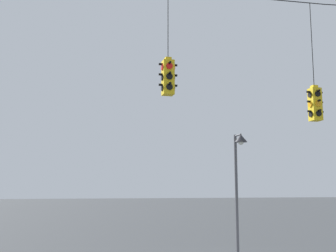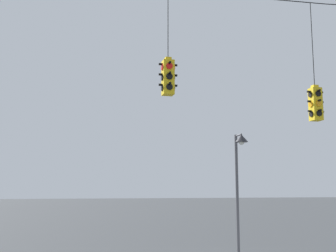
{
  "view_description": "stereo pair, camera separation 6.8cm",
  "coord_description": "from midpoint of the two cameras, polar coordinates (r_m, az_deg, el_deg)",
  "views": [
    {
      "loc": [
        -5.51,
        -12.55,
        2.51
      ],
      "look_at": [
        -2.45,
        -0.4,
        4.38
      ],
      "focal_mm": 45.0,
      "sensor_mm": 36.0,
      "label": 1
    },
    {
      "loc": [
        -5.44,
        -12.57,
        2.51
      ],
      "look_at": [
        -2.45,
        -0.4,
        4.38
      ],
      "focal_mm": 45.0,
      "sensor_mm": 36.0,
      "label": 2
    }
  ],
  "objects": [
    {
      "name": "traffic_light_near_left_pole",
      "position": [
        12.98,
        0.15,
        6.7
      ],
      "size": [
        0.58,
        0.58,
        3.53
      ],
      "color": "yellow"
    },
    {
      "name": "traffic_light_near_right_pole",
      "position": [
        14.87,
        19.47,
        2.94
      ],
      "size": [
        0.58,
        0.58,
        4.13
      ],
      "color": "yellow"
    },
    {
      "name": "street_lamp",
      "position": [
        16.89,
        9.78,
        -4.8
      ],
      "size": [
        0.51,
        0.87,
        4.68
      ],
      "color": "#515156",
      "rests_on": "ground_plane"
    }
  ]
}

